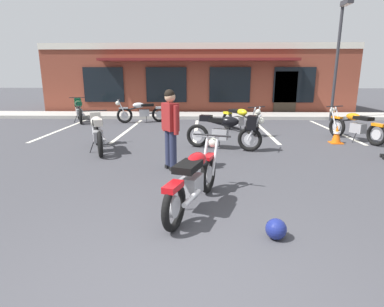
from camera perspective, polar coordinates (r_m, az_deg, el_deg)
The scene contains 15 objects.
ground_plane at distance 6.71m, azimuth -0.12°, elevation -2.85°, with size 80.00×80.00×0.00m, color #3D3D42.
sidewalk_kerb at distance 14.98m, azimuth 1.01°, elevation 6.93°, with size 22.00×1.80×0.14m, color #A8A59E.
brick_storefront_building at distance 19.09m, azimuth 1.24°, elevation 13.47°, with size 15.72×7.22×3.44m.
painted_stall_lines at distance 11.43m, azimuth 0.73°, elevation 4.31°, with size 9.95×4.80×0.01m.
motorcycle_foreground_classic at distance 4.68m, azimuth 0.38°, elevation -4.60°, with size 0.98×2.04×0.98m.
motorcycle_red_sportbike at distance 8.69m, azimuth -16.77°, elevation 4.05°, with size 1.07×2.01×0.98m.
motorcycle_black_cruiser at distance 10.95m, azimuth 8.63°, elevation 6.14°, with size 1.28×1.91×0.98m.
motorcycle_silver_naked at distance 14.30m, azimuth -19.81°, elevation 7.60°, with size 1.14×1.98×0.98m.
motorcycle_blue_standard at distance 13.34m, azimuth -9.12°, elevation 7.55°, with size 2.06×0.93×0.98m.
motorcycle_green_cafe_racer at distance 10.69m, azimuth 27.52°, elevation 4.50°, with size 1.11×1.99×0.98m.
motorcycle_orange_scrambler at distance 8.40m, azimuth 6.42°, elevation 4.24°, with size 2.04×0.97×0.98m.
person_in_shorts_foreground at distance 6.52m, azimuth -3.93°, elevation 5.19°, with size 0.42×0.56×1.68m.
helmet_on_pavement at distance 4.09m, azimuth 14.98°, elevation -13.07°, with size 0.26×0.26×0.26m.
traffic_cone at distance 10.09m, azimuth 24.76°, elevation 3.14°, with size 0.34×0.34×0.53m.
parking_lot_lamp_post at distance 14.78m, azimuth 25.20°, elevation 17.32°, with size 0.24×0.76×4.76m.
Camera 1 is at (0.22, -2.41, 1.97)m, focal length 29.41 mm.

